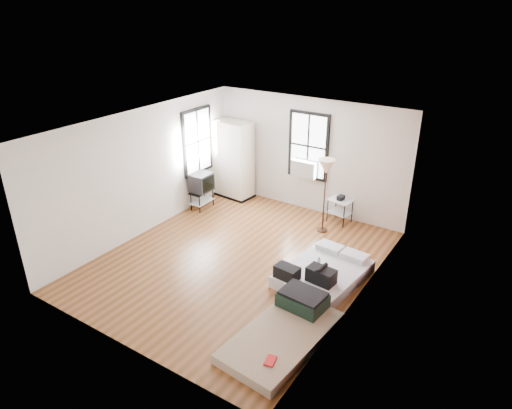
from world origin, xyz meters
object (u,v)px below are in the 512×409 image
Objects in this scene: side_table at (340,204)px; wardrobe at (233,160)px; mattress_bare at (287,328)px; mattress_main at (323,272)px; tv_stand at (201,184)px; floor_lamp at (326,170)px.

wardrobe is at bearing -178.67° from side_table.
mattress_main is at bearing 101.33° from mattress_bare.
wardrobe is (-3.74, 2.35, 0.86)m from mattress_main.
side_table is (-0.72, 2.42, 0.31)m from mattress_main.
mattress_main reaches higher than mattress_bare.
mattress_bare is at bearing -77.51° from side_table.
mattress_main is 4.19m from tv_stand.
wardrobe is 1.18× the size of floor_lamp.
wardrobe is 2.21× the size of tv_stand.
side_table is at bearing 76.96° from floor_lamp.
side_table is 0.74× the size of tv_stand.
floor_lamp is at bearing -103.04° from side_table.
mattress_bare is 3.91m from floor_lamp.
mattress_main is at bearing -18.26° from tv_stand.
floor_lamp is (2.88, -0.55, 0.46)m from wardrobe.
mattress_main is 2.54m from side_table.
wardrobe is 1.15m from tv_stand.
wardrobe reaches higher than mattress_bare.
floor_lamp is (-0.14, -0.62, 1.01)m from side_table.
wardrobe reaches higher than floor_lamp.
tv_stand is (-3.24, -1.14, 0.19)m from side_table.
floor_lamp is (-1.06, 3.52, 1.34)m from mattress_bare.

